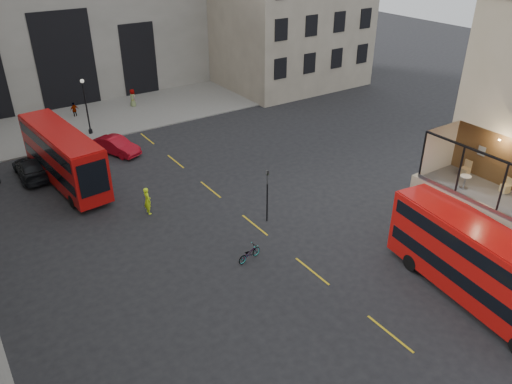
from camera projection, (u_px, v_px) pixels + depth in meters
ground at (417, 318)px, 25.56m from camera, size 140.00×140.00×0.00m
host_frontage at (502, 241)px, 27.66m from camera, size 3.00×11.00×4.50m
cafe_floor at (512, 206)px, 26.55m from camera, size 3.00×10.00×0.10m
gateway at (45, 10)px, 53.52m from camera, size 35.00×10.60×18.00m
pavement_far at (78, 121)px, 50.24m from camera, size 40.00×12.00×0.12m
traffic_light_near at (267, 189)px, 32.63m from camera, size 0.16×0.20×3.80m
street_lamp_b at (87, 110)px, 46.21m from camera, size 0.36×0.36×5.33m
bus_near at (480, 263)px, 25.62m from camera, size 3.87×11.14×4.36m
bus_far at (63, 154)px, 37.37m from camera, size 3.58×11.19×4.39m
car_a at (97, 183)px, 37.08m from camera, size 3.03×4.47×1.41m
car_b at (117, 146)px, 43.15m from camera, size 3.18×4.72×1.47m
car_c at (30, 168)px, 39.20m from camera, size 2.09×5.11×1.48m
bicycle at (249, 253)px, 29.72m from camera, size 1.82×0.95×0.91m
cyclist at (147, 201)px, 34.20m from camera, size 0.50×0.74×1.98m
pedestrian_b at (61, 157)px, 40.55m from camera, size 1.33×1.47×1.97m
pedestrian_c at (74, 110)px, 51.07m from camera, size 0.98×0.57×1.57m
pedestrian_d at (133, 98)px, 53.83m from camera, size 0.77×1.05×1.97m
cafe_table_far at (465, 180)px, 27.97m from camera, size 0.61×0.61×0.76m
cafe_chair_c at (505, 188)px, 27.66m from camera, size 0.51×0.51×0.85m
cafe_chair_d at (465, 171)px, 29.41m from camera, size 0.49×0.49×0.95m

